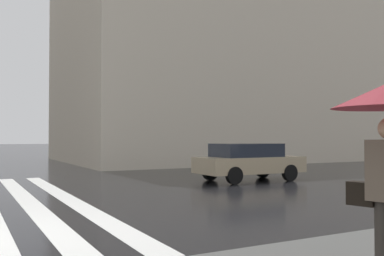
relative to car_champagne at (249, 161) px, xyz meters
name	(u,v)px	position (x,y,z in m)	size (l,w,h in m)	color
haussmann_block_corner	(220,34)	(14.20, -7.60, 8.81)	(14.41, 22.57, 19.52)	beige
car_champagne	(249,161)	(0.00, 0.00, 0.00)	(1.85, 4.10, 1.41)	tan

